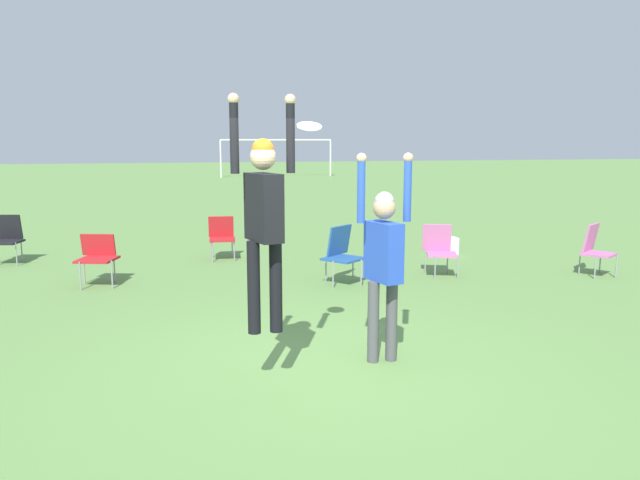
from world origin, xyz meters
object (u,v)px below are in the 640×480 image
(camping_chair_5, at_px, (98,255))
(cooler_box, at_px, (445,246))
(frisbee, at_px, (309,126))
(camping_chair_1, at_px, (341,251))
(camping_chair_4, at_px, (595,247))
(person_defending, at_px, (384,253))
(camping_chair_3, at_px, (222,234))
(camping_chair_2, at_px, (439,247))
(person_jumping, at_px, (264,208))
(camping_chair_0, at_px, (7,236))

(camping_chair_5, distance_m, cooler_box, 6.70)
(camping_chair_5, height_order, cooler_box, camping_chair_5)
(frisbee, bearing_deg, camping_chair_1, 69.68)
(camping_chair_1, height_order, camping_chair_4, camping_chair_1)
(person_defending, bearing_deg, frisbee, -106.83)
(frisbee, height_order, camping_chair_1, frisbee)
(camping_chair_3, bearing_deg, camping_chair_5, 44.54)
(camping_chair_1, distance_m, camping_chair_2, 1.80)
(camping_chair_1, xyz_separation_m, camping_chair_2, (1.79, 0.19, -0.04))
(camping_chair_1, height_order, camping_chair_5, camping_chair_1)
(camping_chair_5, bearing_deg, camping_chair_3, -123.00)
(camping_chair_1, bearing_deg, camping_chair_2, 147.07)
(person_jumping, distance_m, camping_chair_2, 5.65)
(camping_chair_0, distance_m, camping_chair_2, 8.02)
(person_jumping, height_order, camping_chair_3, person_jumping)
(camping_chair_1, bearing_deg, camping_chair_0, -67.20)
(person_defending, height_order, camping_chair_1, person_defending)
(person_jumping, height_order, person_defending, person_jumping)
(frisbee, height_order, camping_chair_5, frisbee)
(camping_chair_1, bearing_deg, person_defending, 42.40)
(camping_chair_1, height_order, camping_chair_3, camping_chair_1)
(cooler_box, bearing_deg, frisbee, -125.99)
(frisbee, relative_size, camping_chair_1, 0.26)
(camping_chair_1, relative_size, camping_chair_5, 1.15)
(person_defending, xyz_separation_m, camping_chair_2, (2.35, 3.79, -0.67))
(camping_chair_4, bearing_deg, frisbee, -5.87)
(camping_chair_4, bearing_deg, cooler_box, -90.36)
(person_defending, bearing_deg, camping_chair_0, -158.07)
(frisbee, xyz_separation_m, camping_chair_5, (-2.50, 4.39, -1.95))
(camping_chair_3, height_order, camping_chair_4, camping_chair_4)
(person_jumping, height_order, camping_chair_1, person_jumping)
(camping_chair_2, height_order, camping_chair_3, camping_chair_2)
(camping_chair_0, distance_m, camping_chair_5, 2.93)
(camping_chair_1, relative_size, cooler_box, 1.80)
(person_jumping, relative_size, person_defending, 1.01)
(camping_chair_2, xyz_separation_m, camping_chair_4, (2.62, -0.59, 0.00))
(person_defending, distance_m, camping_chair_3, 6.32)
(person_defending, relative_size, camping_chair_4, 2.48)
(camping_chair_0, bearing_deg, camping_chair_3, -173.98)
(frisbee, xyz_separation_m, camping_chair_2, (3.12, 3.77, -1.95))
(person_defending, height_order, camping_chair_0, person_defending)
(person_jumping, bearing_deg, camping_chair_3, -16.77)
(person_defending, height_order, camping_chair_5, person_defending)
(camping_chair_1, relative_size, camping_chair_4, 1.06)
(frisbee, xyz_separation_m, camping_chair_3, (-0.39, 6.16, -1.95))
(camping_chair_2, bearing_deg, camping_chair_3, -13.14)
(camping_chair_2, bearing_deg, camping_chair_0, -0.01)
(camping_chair_0, relative_size, cooler_box, 1.77)
(camping_chair_1, xyz_separation_m, cooler_box, (2.75, 2.02, -0.36))
(camping_chair_5, bearing_deg, person_defending, 143.80)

